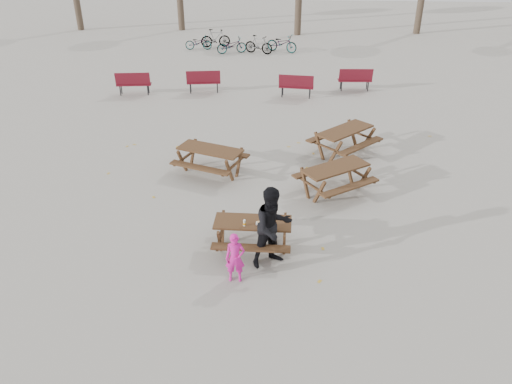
# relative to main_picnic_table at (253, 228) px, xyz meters

# --- Properties ---
(ground) EXTENTS (80.00, 80.00, 0.00)m
(ground) POSITION_rel_main_picnic_table_xyz_m (0.00, 0.00, -0.59)
(ground) COLOR gray
(ground) RESTS_ON ground
(main_picnic_table) EXTENTS (1.80, 1.45, 0.78)m
(main_picnic_table) POSITION_rel_main_picnic_table_xyz_m (0.00, 0.00, 0.00)
(main_picnic_table) COLOR #391F14
(main_picnic_table) RESTS_ON ground
(food_tray) EXTENTS (0.18, 0.11, 0.03)m
(food_tray) POSITION_rel_main_picnic_table_xyz_m (0.17, -0.10, 0.21)
(food_tray) COLOR silver
(food_tray) RESTS_ON main_picnic_table
(bread_roll) EXTENTS (0.14, 0.06, 0.05)m
(bread_roll) POSITION_rel_main_picnic_table_xyz_m (0.17, -0.10, 0.25)
(bread_roll) COLOR tan
(bread_roll) RESTS_ON food_tray
(soda_bottle) EXTENTS (0.07, 0.07, 0.17)m
(soda_bottle) POSITION_rel_main_picnic_table_xyz_m (-0.17, -0.20, 0.26)
(soda_bottle) COLOR silver
(soda_bottle) RESTS_ON main_picnic_table
(child) EXTENTS (0.45, 0.32, 1.17)m
(child) POSITION_rel_main_picnic_table_xyz_m (-0.28, -1.19, -0.00)
(child) COLOR #DA1B93
(child) RESTS_ON ground
(adult) EXTENTS (1.19, 1.12, 1.94)m
(adult) POSITION_rel_main_picnic_table_xyz_m (0.49, -0.51, 0.38)
(adult) COLOR black
(adult) RESTS_ON ground
(picnic_table_east) EXTENTS (2.48, 2.39, 0.83)m
(picnic_table_east) POSITION_rel_main_picnic_table_xyz_m (2.10, 2.91, -0.17)
(picnic_table_east) COLOR #391F14
(picnic_table_east) RESTS_ON ground
(picnic_table_north) EXTENTS (2.37, 2.14, 0.84)m
(picnic_table_north) POSITION_rel_main_picnic_table_xyz_m (-1.61, 3.87, -0.17)
(picnic_table_north) COLOR #391F14
(picnic_table_north) RESTS_ON ground
(picnic_table_far) EXTENTS (2.58, 2.59, 0.87)m
(picnic_table_far) POSITION_rel_main_picnic_table_xyz_m (2.58, 5.64, -0.15)
(picnic_table_far) COLOR #391F14
(picnic_table_far) RESTS_ON ground
(park_bench_row) EXTENTS (11.39, 1.98, 1.03)m
(park_bench_row) POSITION_rel_main_picnic_table_xyz_m (-1.19, 11.83, -0.07)
(park_bench_row) COLOR maroon
(park_bench_row) RESTS_ON ground
(bicycle_row) EXTENTS (6.71, 2.48, 1.06)m
(bicycle_row) POSITION_rel_main_picnic_table_xyz_m (-2.26, 19.66, -0.10)
(bicycle_row) COLOR black
(bicycle_row) RESTS_ON ground
(fallen_leaves) EXTENTS (11.00, 11.00, 0.01)m
(fallen_leaves) POSITION_rel_main_picnic_table_xyz_m (0.50, 2.50, -0.58)
(fallen_leaves) COLOR gold
(fallen_leaves) RESTS_ON ground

